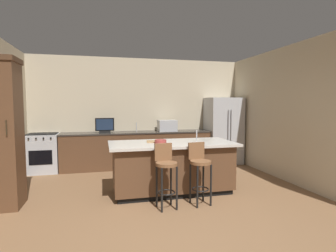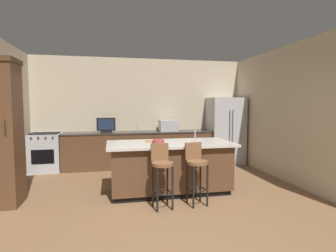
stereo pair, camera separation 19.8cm
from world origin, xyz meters
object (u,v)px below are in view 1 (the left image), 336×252
Objects in this scene: cabinet_tower at (2,131)px; bar_stool_left at (166,170)px; range_oven at (43,153)px; cell_phone at (151,142)px; tv_monitor at (105,126)px; kitchen_island at (172,167)px; bar_stool_right at (200,167)px; cutting_board at (155,141)px; microwave at (167,126)px; refrigerator at (223,131)px; tv_remote at (159,142)px; fruit_bowl at (161,142)px.

bar_stool_left is (2.47, -0.62, -0.61)m from cabinet_tower.
cell_phone is (2.27, -1.99, 0.46)m from range_oven.
kitchen_island is at bearing -60.25° from tv_monitor.
bar_stool_right is 1.07m from cutting_board.
microwave is (0.42, 2.13, 0.60)m from kitchen_island.
microwave is 2.13m from cutting_board.
bar_stool_left is 6.73× the size of cell_phone.
tv_remote is (-2.27, -2.10, 0.03)m from refrigerator.
range_oven reaches higher than cell_phone.
bar_stool_left is (-0.30, -0.74, 0.14)m from kitchen_island.
tv_remote is at bearing 119.63° from bar_stool_right.
microwave is at bearing 1.84° from tv_monitor.
tv_remote is (2.38, -2.15, 0.47)m from range_oven.
tv_remote is (-0.26, -0.02, 0.46)m from kitchen_island.
bar_stool_left is (-2.31, -2.81, -0.30)m from refrigerator.
cabinet_tower reaches higher than cell_phone.
cabinet_tower reaches higher than bar_stool_left.
fruit_bowl reaches higher than tv_remote.
microwave is 2.14m from cell_phone.
fruit_bowl is 0.26m from cell_phone.
tv_remote is (0.93, -2.10, -0.15)m from tv_monitor.
refrigerator is at bearing 49.42° from bar_stool_right.
fruit_bowl is (-0.51, 0.63, 0.36)m from bar_stool_right.
kitchen_island is at bearing -23.16° from cutting_board.
kitchen_island is 0.53m from tv_remote.
microwave is 1.04× the size of tv_monitor.
refrigerator is 3.65m from bar_stool_left.
fruit_bowl is at bearing 120.58° from bar_stool_right.
range_oven is 2.05× the size of tv_monitor.
cutting_board is at bearing 156.84° from kitchen_island.
range_oven is 3.12× the size of cutting_board.
fruit_bowl is 0.70× the size of cutting_board.
cabinet_tower reaches higher than refrigerator.
microwave is at bearing 68.70° from bar_stool_left.
bar_stool_right is 5.89× the size of tv_remote.
cell_phone is at bearing 6.18° from cabinet_tower.
range_oven is 4.47× the size of fruit_bowl.
fruit_bowl is 1.24× the size of tv_remote.
kitchen_island is 0.98× the size of cabinet_tower.
tv_monitor is (-3.21, 0.01, 0.19)m from refrigerator.
refrigerator reaches higher than bar_stool_right.
fruit_bowl is (-2.25, -2.15, 0.06)m from refrigerator.
bar_stool_right reaches higher than kitchen_island.
cutting_board reaches higher than range_oven.
kitchen_island is 13.53× the size of tv_remote.
bar_stool_right is (0.58, 0.04, -0.01)m from bar_stool_left.
cabinet_tower is at bearing -93.25° from range_oven.
cutting_board is at bearing 5.63° from cabinet_tower.
bar_stool_left is 1.01× the size of bar_stool_right.
cell_phone is at bearing 167.08° from cutting_board.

